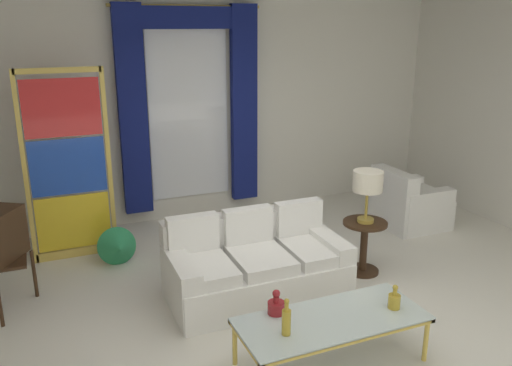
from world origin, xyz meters
TOP-DOWN VIEW (x-y plane):
  - ground_plane at (0.00, 0.00)m, footprint 16.00×16.00m
  - wall_rear at (0.00, 3.06)m, footprint 8.00×0.12m
  - curtained_window at (-0.19, 2.89)m, footprint 2.00×0.17m
  - couch_white_long at (-0.26, 0.52)m, footprint 1.77×0.94m
  - coffee_table at (-0.14, -0.79)m, footprint 1.53×0.64m
  - bottle_blue_decanter at (-0.58, -0.86)m, footprint 0.07×0.07m
  - bottle_crystal_tall at (-0.52, -0.56)m, footprint 0.14×0.14m
  - bottle_amber_squat at (0.41, -0.86)m, footprint 0.10×0.10m
  - armchair_white at (2.38, 1.44)m, footprint 0.83×0.83m
  - stained_glass_divider at (-1.85, 2.16)m, footprint 0.95×0.05m
  - peacock_figurine at (-1.43, 1.69)m, footprint 0.44×0.60m
  - round_side_table at (1.03, 0.49)m, footprint 0.48×0.48m
  - table_lamp_brass at (1.03, 0.49)m, footprint 0.32×0.32m

SIDE VIEW (x-z plane):
  - ground_plane at x=0.00m, z-range 0.00..0.00m
  - peacock_figurine at x=-1.43m, z-range -0.03..0.47m
  - armchair_white at x=2.38m, z-range -0.11..0.69m
  - couch_white_long at x=-0.26m, z-range -0.13..0.73m
  - round_side_table at x=1.03m, z-range 0.06..0.65m
  - coffee_table at x=-0.14m, z-range 0.17..0.58m
  - bottle_crystal_tall at x=-0.52m, z-range 0.37..0.58m
  - bottle_amber_squat at x=0.41m, z-range 0.38..0.59m
  - bottle_blue_decanter at x=-0.58m, z-range 0.38..0.68m
  - table_lamp_brass at x=1.03m, z-range 0.74..1.31m
  - stained_glass_divider at x=-1.85m, z-range -0.04..2.16m
  - wall_rear at x=0.00m, z-range 0.00..3.00m
  - curtained_window at x=-0.19m, z-range 0.39..3.09m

